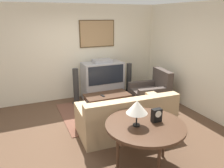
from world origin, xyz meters
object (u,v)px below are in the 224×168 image
Objects in this scene: armchair at (151,93)px; coffee_table at (107,96)px; console_table at (145,128)px; speaker_tower_right at (129,81)px; tv at (103,80)px; table_lamp at (137,107)px; mantel_clock at (157,115)px; speaker_tower_left at (76,87)px; couch at (126,119)px.

armchair is 1.31m from coffee_table.
speaker_tower_right reaches higher than console_table.
tv is 0.84m from speaker_tower_right.
coffee_table is at bearing -103.25° from tv.
armchair is (1.11, -0.89, -0.27)m from tv.
table_lamp reaches higher than armchair.
coffee_table is 5.36× the size of mantel_clock.
table_lamp is at bearing -86.85° from speaker_tower_left.
armchair is at bearing -38.77° from tv.
console_table is 0.40m from table_lamp.
coffee_table is 2.37m from mantel_clock.
speaker_tower_left and speaker_tower_right have the same top height.
tv is 2.87× the size of table_lamp.
tv reaches higher than coffee_table.
table_lamp is (-0.66, -3.15, 0.51)m from tv.
tv is 3.20m from console_table.
couch is at bearing -43.24° from armchair.
couch is at bearing -119.03° from speaker_tower_right.
tv is 0.94× the size of console_table.
mantel_clock is (-0.03, -1.08, 0.56)m from couch.
table_lamp is 3.45m from speaker_tower_right.
tv reaches higher than table_lamp.
coffee_table is 0.98m from speaker_tower_left.
tv is 1.17× the size of speaker_tower_left.
mantel_clock is 3.28m from speaker_tower_right.
console_table is (-0.30, -2.32, 0.32)m from coffee_table.
tv reaches higher than console_table.
couch is 1.98× the size of speaker_tower_right.
console_table is 0.27m from mantel_clock.
table_lamp reaches higher than coffee_table.
console_table is (-0.23, -1.09, 0.39)m from couch.
couch is at bearing 70.28° from table_lamp.
coffee_table is (-0.20, -0.84, -0.18)m from tv.
mantel_clock is 3.13m from speaker_tower_left.
speaker_tower_left is at bearing -173.55° from tv.
table_lamp reaches higher than speaker_tower_left.
couch is at bearing 78.05° from console_table.
armchair is at bearing -137.45° from couch.
speaker_tower_left is (-0.17, 3.06, -0.60)m from table_lamp.
mantel_clock is at bearing 1.60° from console_table.
mantel_clock is at bearing -92.45° from coffee_table.
speaker_tower_right is (1.10, 1.97, 0.16)m from couch.
console_table is 3.09m from speaker_tower_left.
coffee_table is at bearing 78.73° from table_lamp.
tv is 1.17× the size of speaker_tower_right.
speaker_tower_right is (0.83, -0.09, -0.08)m from tv.
coffee_table is 2.46m from table_lamp.
mantel_clock is 0.21× the size of speaker_tower_right.
couch is 1.38m from table_lamp.
couch is 1.18m from console_table.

